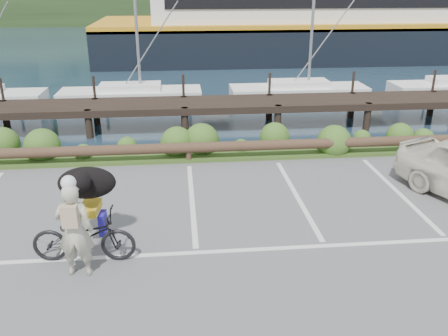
{
  "coord_description": "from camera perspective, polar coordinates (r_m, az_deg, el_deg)",
  "views": [
    {
      "loc": [
        -0.24,
        -8.46,
        5.01
      ],
      "look_at": [
        0.72,
        1.29,
        1.1
      ],
      "focal_mm": 38.0,
      "sensor_mm": 36.0,
      "label": 1
    }
  ],
  "objects": [
    {
      "name": "bicycle",
      "position": [
        9.38,
        -16.54,
        -7.91
      ],
      "size": [
        1.98,
        0.81,
        1.02
      ],
      "primitive_type": "imported",
      "rotation": [
        0.0,
        0.0,
        1.5
      ],
      "color": "black",
      "rests_on": "ground"
    },
    {
      "name": "cyclist",
      "position": [
        8.81,
        -17.51,
        -7.17
      ],
      "size": [
        0.68,
        0.47,
        1.79
      ],
      "primitive_type": "imported",
      "rotation": [
        0.0,
        0.0,
        3.07
      ],
      "color": "#B8B59C",
      "rests_on": "ground"
    },
    {
      "name": "log_rail",
      "position": [
        13.99,
        -4.24,
        0.71
      ],
      "size": [
        32.0,
        0.3,
        0.6
      ],
      "primitive_type": null,
      "color": "#443021",
      "rests_on": "ground"
    },
    {
      "name": "dog",
      "position": [
        9.55,
        -16.17,
        -1.72
      ],
      "size": [
        0.62,
        1.15,
        0.64
      ],
      "primitive_type": "ellipsoid",
      "rotation": [
        0.0,
        0.0,
        1.5
      ],
      "color": "black",
      "rests_on": "bicycle"
    },
    {
      "name": "vegetation_strip",
      "position": [
        14.62,
        -4.33,
        1.87
      ],
      "size": [
        34.0,
        1.6,
        0.1
      ],
      "primitive_type": "cube",
      "color": "#3D5B21",
      "rests_on": "ground"
    },
    {
      "name": "harbor_backdrop",
      "position": [
        87.02,
        -5.43,
        18.37
      ],
      "size": [
        170.0,
        160.0,
        30.0
      ],
      "color": "#182B3B",
      "rests_on": "ground"
    },
    {
      "name": "ground",
      "position": [
        9.83,
        -3.46,
        -8.91
      ],
      "size": [
        72.0,
        72.0,
        0.0
      ],
      "primitive_type": "plane",
      "color": "#545457"
    }
  ]
}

